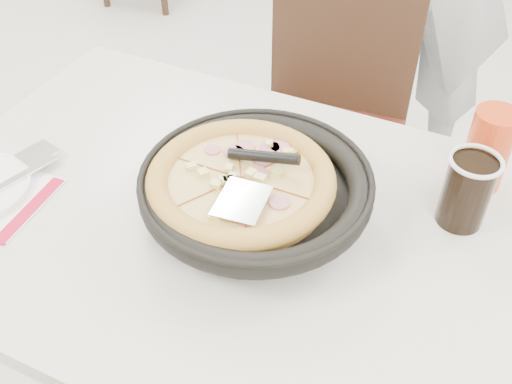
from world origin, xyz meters
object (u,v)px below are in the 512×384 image
at_px(pizza, 241,187).
at_px(chair_far, 322,139).
at_px(main_table, 238,335).
at_px(cola_glass, 466,193).
at_px(red_cup, 488,149).
at_px(pizza_pan, 256,195).

bearing_deg(pizza, chair_far, 95.34).
distance_m(main_table, cola_glass, 0.60).
height_order(main_table, red_cup, red_cup).
distance_m(chair_far, cola_glass, 0.71).
bearing_deg(chair_far, pizza_pan, 91.93).
distance_m(main_table, pizza, 0.44).
bearing_deg(pizza, main_table, -131.45).
relative_size(chair_far, pizza_pan, 2.59).
bearing_deg(pizza_pan, chair_far, 97.64).
relative_size(main_table, pizza, 3.94).
bearing_deg(cola_glass, red_cup, 83.77).
height_order(main_table, cola_glass, cola_glass).
bearing_deg(chair_far, cola_glass, 125.81).
xyz_separation_m(pizza_pan, cola_glass, (0.33, 0.14, 0.02)).
height_order(chair_far, pizza_pan, chair_far).
distance_m(chair_far, pizza, 0.70).
distance_m(pizza_pan, pizza, 0.03).
height_order(pizza, cola_glass, cola_glass).
relative_size(pizza, red_cup, 1.90).
distance_m(pizza, red_cup, 0.46).
xyz_separation_m(chair_far, cola_glass, (0.42, -0.47, 0.34)).
xyz_separation_m(chair_far, pizza_pan, (0.08, -0.61, 0.32)).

